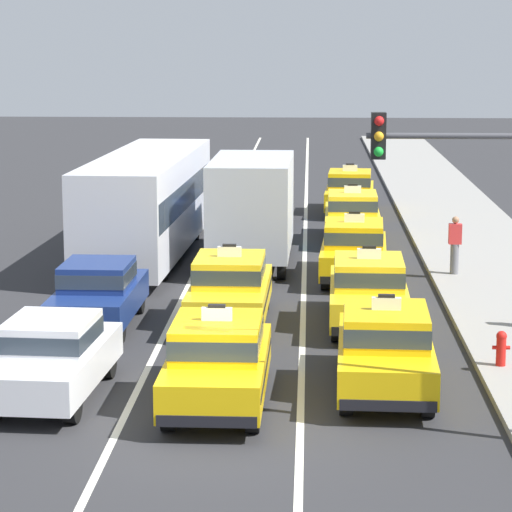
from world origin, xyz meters
The scene contains 20 objects.
ground_plane centered at (0.00, 0.00, 0.00)m, with size 160.00×160.00×0.00m, color #2B2B2D.
lane_stripe_left_center centered at (-1.60, 20.00, 0.00)m, with size 0.14×80.00×0.01m, color silver.
lane_stripe_center_right centered at (1.60, 20.00, 0.00)m, with size 0.14×80.00×0.01m, color silver.
sidewalk_curb centered at (7.20, 15.00, 0.07)m, with size 4.00×90.00×0.15m, color gray.
sedan_left_nearest centered at (-3.12, 1.87, 0.85)m, with size 2.00×4.39×1.58m.
sedan_left_second centered at (-3.25, 7.47, 0.85)m, with size 1.82×4.32×1.58m.
bus_left_third centered at (-3.26, 16.31, 1.82)m, with size 2.94×11.29×3.22m.
taxi_left_fourth centered at (-3.27, 24.97, 0.88)m, with size 1.93×4.60×1.96m.
taxi_center_nearest centered at (0.05, 1.58, 0.88)m, with size 1.85×4.57×1.96m.
taxi_center_second centered at (-0.15, 7.93, 0.88)m, with size 1.88×4.58×1.96m.
box_truck_center_third centered at (0.05, 15.56, 1.78)m, with size 2.38×6.99×3.27m.
sedan_center_fourth centered at (0.14, 23.25, 0.85)m, with size 1.85×4.33×1.58m.
taxi_right_nearest centered at (3.22, 2.58, 0.88)m, with size 1.96×4.62×1.96m.
taxi_right_second centered at (3.14, 7.82, 0.88)m, with size 1.92×4.60×1.96m.
taxi_right_third centered at (3.00, 13.29, 0.88)m, with size 2.04×4.64×1.96m.
taxi_right_fourth centered at (3.17, 19.54, 0.88)m, with size 1.89×4.59×1.96m.
taxi_right_fifth centered at (3.30, 25.92, 0.88)m, with size 2.05×4.65×1.96m.
pedestrian_mid_block centered at (5.86, 13.49, 0.98)m, with size 0.36×0.24×1.65m.
fire_hydrant centered at (5.68, 4.01, 0.55)m, with size 0.36×0.22×0.73m.
traffic_light_pole centered at (4.49, -0.16, 3.82)m, with size 2.87×0.33×5.58m.
Camera 1 is at (1.72, -19.55, 6.82)m, focal length 82.78 mm.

